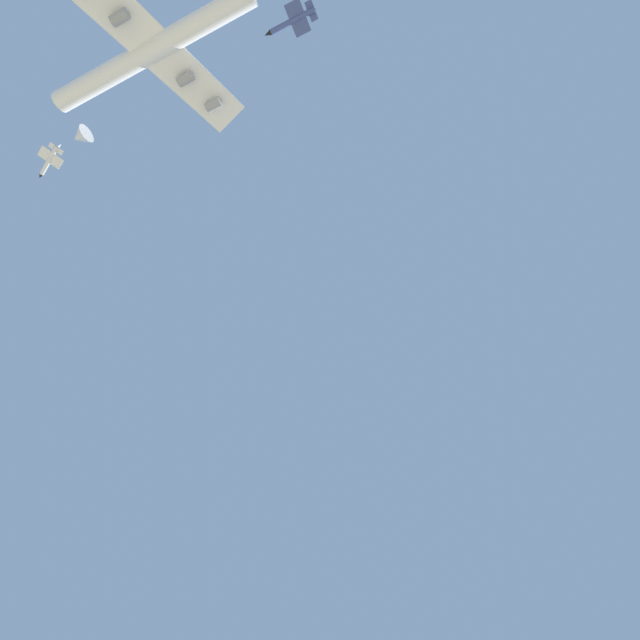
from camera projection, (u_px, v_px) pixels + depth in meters
name	position (u px, v px, depth m)	size (l,w,h in m)	color
carrier_jet	(153.00, 48.00, 138.04)	(79.33, 58.26, 23.88)	white
chase_jet_lead	(49.00, 161.00, 170.80)	(15.32, 8.68, 4.00)	silver
chase_jet_left_wing	(292.00, 21.00, 126.50)	(15.32, 8.81, 4.00)	#38478C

